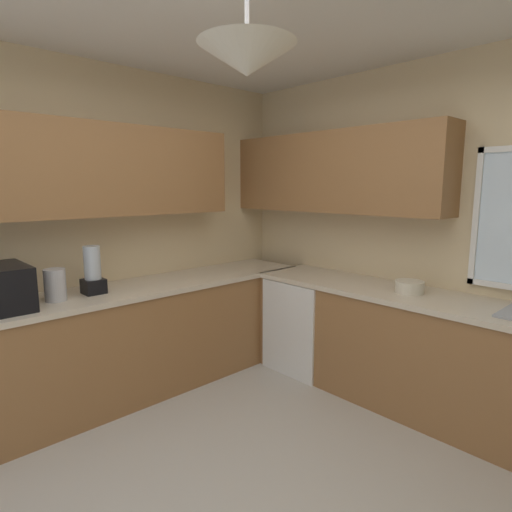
# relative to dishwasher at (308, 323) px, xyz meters

# --- Properties ---
(ground_plane) EXTENTS (8.67, 8.67, 0.00)m
(ground_plane) POSITION_rel_dishwasher_xyz_m (0.97, -1.63, -0.42)
(ground_plane) COLOR #B7B2A8
(room_shell) EXTENTS (3.99, 4.06, 2.71)m
(room_shell) POSITION_rel_dishwasher_xyz_m (0.60, -1.12, 1.36)
(room_shell) COLOR beige
(room_shell) RESTS_ON ground_plane
(counter_run_left) EXTENTS (0.65, 3.67, 0.89)m
(counter_run_left) POSITION_rel_dishwasher_xyz_m (-0.66, -1.63, 0.02)
(counter_run_left) COLOR olive
(counter_run_left) RESTS_ON ground_plane
(counter_run_back) EXTENTS (3.08, 0.65, 0.89)m
(counter_run_back) POSITION_rel_dishwasher_xyz_m (1.18, 0.03, 0.02)
(counter_run_back) COLOR olive
(counter_run_back) RESTS_ON ground_plane
(dishwasher) EXTENTS (0.60, 0.60, 0.84)m
(dishwasher) POSITION_rel_dishwasher_xyz_m (0.00, 0.00, 0.00)
(dishwasher) COLOR white
(dishwasher) RESTS_ON ground_plane
(kettle) EXTENTS (0.14, 0.14, 0.23)m
(kettle) POSITION_rel_dishwasher_xyz_m (-0.64, -1.99, 0.58)
(kettle) COLOR #B7B7BC
(kettle) RESTS_ON counter_run_left
(bowl) EXTENTS (0.21, 0.21, 0.09)m
(bowl) POSITION_rel_dishwasher_xyz_m (0.95, 0.03, 0.51)
(bowl) COLOR beige
(bowl) RESTS_ON counter_run_back
(blender_appliance) EXTENTS (0.15, 0.15, 0.36)m
(blender_appliance) POSITION_rel_dishwasher_xyz_m (-0.66, -1.72, 0.63)
(blender_appliance) COLOR black
(blender_appliance) RESTS_ON counter_run_left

